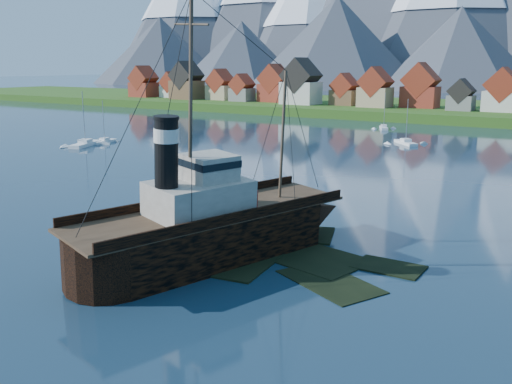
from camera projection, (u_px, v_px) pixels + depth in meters
The scene contains 9 objects.
ground at pixel (222, 254), 55.18m from camera, with size 1400.00×1400.00×0.00m, color #172F43.
shoal at pixel (249, 254), 56.08m from camera, with size 31.71×21.24×1.14m.
seawall at pixel (493, 128), 163.44m from camera, with size 600.00×2.50×2.00m, color #3F3D38.
town at pixel (405, 90), 195.49m from camera, with size 250.96×16.69×17.30m.
tugboat_wreck at pixel (222, 223), 54.14m from camera, with size 7.35×31.65×25.08m.
sailboat_a at pixel (86, 145), 127.05m from camera, with size 6.03×10.55×12.57m.
sailboat_b at pixel (105, 142), 131.88m from camera, with size 2.68×7.18×10.17m.
sailboat_c at pixel (406, 143), 129.75m from camera, with size 7.18×7.44×10.66m.
sailboat_f at pixel (384, 128), 159.74m from camera, with size 4.65×7.05×10.49m.
Camera 1 is at (31.21, -42.35, 18.01)m, focal length 40.00 mm.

